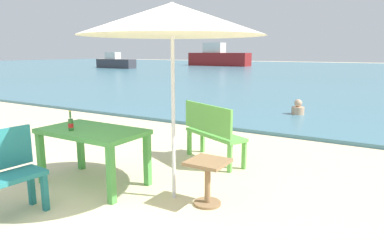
% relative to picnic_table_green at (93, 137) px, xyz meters
% --- Properties ---
extents(ground_plane, '(120.00, 120.00, 0.00)m').
position_rel_picnic_table_green_xyz_m(ground_plane, '(0.77, -1.08, -0.65)').
color(ground_plane, beige).
extents(sea_water, '(120.00, 50.00, 0.08)m').
position_rel_picnic_table_green_xyz_m(sea_water, '(0.77, 28.92, -0.61)').
color(sea_water, teal).
rests_on(sea_water, ground_plane).
extents(picnic_table_green, '(1.40, 0.80, 0.76)m').
position_rel_picnic_table_green_xyz_m(picnic_table_green, '(0.00, 0.00, 0.00)').
color(picnic_table_green, '#4C9E47').
rests_on(picnic_table_green, ground_plane).
extents(beer_bottle_amber, '(0.07, 0.07, 0.26)m').
position_rel_picnic_table_green_xyz_m(beer_bottle_amber, '(-0.17, -0.20, 0.20)').
color(beer_bottle_amber, '#2D662D').
rests_on(beer_bottle_amber, picnic_table_green).
extents(patio_umbrella, '(2.10, 2.10, 2.30)m').
position_rel_picnic_table_green_xyz_m(patio_umbrella, '(1.18, 0.17, 1.47)').
color(patio_umbrella, silver).
rests_on(patio_umbrella, ground_plane).
extents(side_table_wood, '(0.44, 0.44, 0.54)m').
position_rel_picnic_table_green_xyz_m(side_table_wood, '(1.62, 0.22, -0.30)').
color(side_table_wood, olive).
rests_on(side_table_wood, ground_plane).
extents(bench_green_left, '(1.24, 0.84, 0.95)m').
position_rel_picnic_table_green_xyz_m(bench_green_left, '(0.90, 1.67, -0.11)').
color(bench_green_left, '#60B24C').
rests_on(bench_green_left, ground_plane).
extents(swimmer_person, '(0.34, 0.34, 0.41)m').
position_rel_picnic_table_green_xyz_m(swimmer_person, '(1.06, 6.38, -0.41)').
color(swimmer_person, tan).
rests_on(swimmer_person, sea_water).
extents(boat_ferry, '(7.33, 2.00, 2.67)m').
position_rel_picnic_table_green_xyz_m(boat_ferry, '(-15.53, 34.35, 0.39)').
color(boat_ferry, maroon).
rests_on(boat_ferry, sea_water).
extents(boat_barge, '(4.37, 1.19, 1.59)m').
position_rel_picnic_table_green_xyz_m(boat_barge, '(-21.89, 23.74, 0.00)').
color(boat_barge, '#38383F').
rests_on(boat_barge, sea_water).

